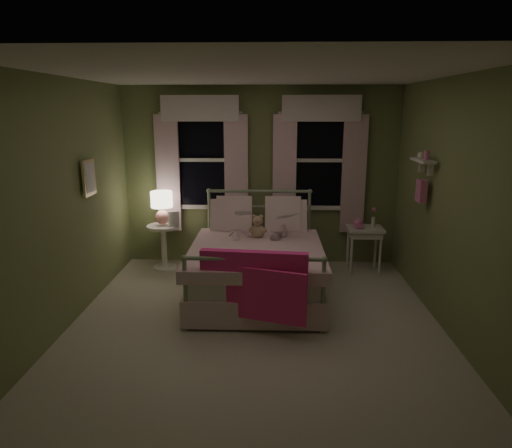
{
  "coord_description": "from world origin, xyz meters",
  "views": [
    {
      "loc": [
        0.16,
        -4.57,
        2.27
      ],
      "look_at": [
        -0.01,
        0.45,
        1.0
      ],
      "focal_mm": 32.0,
      "sensor_mm": 36.0,
      "label": 1
    }
  ],
  "objects_px": {
    "nightstand_left": "(164,241)",
    "nightstand_right": "(365,234)",
    "table_lamp": "(162,204)",
    "child_left": "(237,215)",
    "teddy_bear": "(258,228)",
    "bed": "(257,265)",
    "child_right": "(279,217)"
  },
  "relations": [
    {
      "from": "child_right",
      "to": "table_lamp",
      "type": "distance_m",
      "value": 1.73
    },
    {
      "from": "child_left",
      "to": "bed",
      "type": "bearing_deg",
      "value": 122.18
    },
    {
      "from": "table_lamp",
      "to": "nightstand_right",
      "type": "distance_m",
      "value": 2.91
    },
    {
      "from": "nightstand_right",
      "to": "nightstand_left",
      "type": "bearing_deg",
      "value": 179.51
    },
    {
      "from": "child_left",
      "to": "nightstand_left",
      "type": "distance_m",
      "value": 1.31
    },
    {
      "from": "nightstand_left",
      "to": "table_lamp",
      "type": "bearing_deg",
      "value": 90.0
    },
    {
      "from": "teddy_bear",
      "to": "table_lamp",
      "type": "distance_m",
      "value": 1.54
    },
    {
      "from": "bed",
      "to": "nightstand_left",
      "type": "bearing_deg",
      "value": 146.46
    },
    {
      "from": "bed",
      "to": "table_lamp",
      "type": "distance_m",
      "value": 1.75
    },
    {
      "from": "table_lamp",
      "to": "nightstand_right",
      "type": "height_order",
      "value": "table_lamp"
    },
    {
      "from": "bed",
      "to": "child_right",
      "type": "distance_m",
      "value": 0.72
    },
    {
      "from": "child_right",
      "to": "nightstand_left",
      "type": "relative_size",
      "value": 1.03
    },
    {
      "from": "bed",
      "to": "child_left",
      "type": "distance_m",
      "value": 0.74
    },
    {
      "from": "child_left",
      "to": "teddy_bear",
      "type": "height_order",
      "value": "child_left"
    },
    {
      "from": "nightstand_left",
      "to": "nightstand_right",
      "type": "relative_size",
      "value": 1.02
    },
    {
      "from": "nightstand_right",
      "to": "child_left",
      "type": "bearing_deg",
      "value": -165.2
    },
    {
      "from": "bed",
      "to": "teddy_bear",
      "type": "bearing_deg",
      "value": 90.0
    },
    {
      "from": "nightstand_left",
      "to": "child_right",
      "type": "bearing_deg",
      "value": -16.57
    },
    {
      "from": "child_left",
      "to": "nightstand_right",
      "type": "height_order",
      "value": "child_left"
    },
    {
      "from": "child_right",
      "to": "nightstand_left",
      "type": "bearing_deg",
      "value": -1.13
    },
    {
      "from": "bed",
      "to": "child_left",
      "type": "relative_size",
      "value": 2.82
    },
    {
      "from": "nightstand_right",
      "to": "table_lamp",
      "type": "bearing_deg",
      "value": 179.51
    },
    {
      "from": "table_lamp",
      "to": "teddy_bear",
      "type": "bearing_deg",
      "value": -25.29
    },
    {
      "from": "child_right",
      "to": "table_lamp",
      "type": "relative_size",
      "value": 1.41
    },
    {
      "from": "child_right",
      "to": "table_lamp",
      "type": "bearing_deg",
      "value": -1.13
    },
    {
      "from": "child_left",
      "to": "table_lamp",
      "type": "bearing_deg",
      "value": -25.59
    },
    {
      "from": "child_right",
      "to": "nightstand_right",
      "type": "xyz_separation_m",
      "value": [
        1.22,
        0.47,
        -0.35
      ]
    },
    {
      "from": "teddy_bear",
      "to": "child_right",
      "type": "bearing_deg",
      "value": 29.5
    },
    {
      "from": "teddy_bear",
      "to": "nightstand_left",
      "type": "bearing_deg",
      "value": 154.71
    },
    {
      "from": "nightstand_right",
      "to": "teddy_bear",
      "type": "bearing_deg",
      "value": -157.26
    },
    {
      "from": "nightstand_left",
      "to": "table_lamp",
      "type": "relative_size",
      "value": 1.37
    },
    {
      "from": "bed",
      "to": "teddy_bear",
      "type": "xyz_separation_m",
      "value": [
        -0.0,
        0.26,
        0.41
      ]
    }
  ]
}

